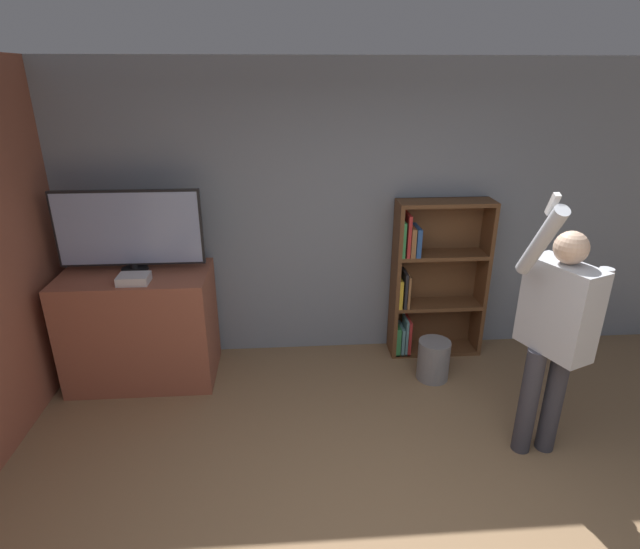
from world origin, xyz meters
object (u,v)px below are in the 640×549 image
Objects in this scene: game_console at (134,279)px; waste_bin at (433,360)px; bookshelf at (431,281)px; person at (556,326)px; television at (129,230)px.

game_console is 0.66× the size of waste_bin.
bookshelf reaches higher than game_console.
television is at bearing -134.12° from person.
waste_bin is (2.51, -0.01, -0.85)m from game_console.
bookshelf is 0.78× the size of person.
person is at bearing -18.06° from game_console.
television reaches higher than game_console.
television reaches higher than waste_bin.
bookshelf is at bearing 4.66° from television.
person is (3.05, -1.24, -0.35)m from television.
waste_bin is (2.57, -0.28, -1.18)m from television.
waste_bin is at bearing -97.67° from bookshelf.
television is 0.79× the size of bookshelf.
game_console is at bearing -76.46° from television.
game_console is 0.16× the size of bookshelf.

